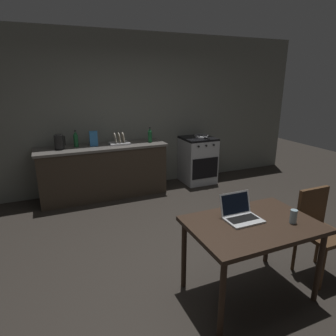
% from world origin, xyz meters
% --- Properties ---
extents(ground_plane, '(12.00, 12.00, 0.00)m').
position_xyz_m(ground_plane, '(0.00, 0.00, 0.00)').
color(ground_plane, '#2D2823').
extents(back_wall, '(6.40, 0.10, 2.76)m').
position_xyz_m(back_wall, '(0.30, 2.57, 1.38)').
color(back_wall, slate).
rests_on(back_wall, ground_plane).
extents(kitchen_counter, '(2.16, 0.64, 0.90)m').
position_xyz_m(kitchen_counter, '(-0.64, 2.22, 0.45)').
color(kitchen_counter, '#382D23').
rests_on(kitchen_counter, ground_plane).
extents(stove_oven, '(0.60, 0.62, 0.90)m').
position_xyz_m(stove_oven, '(1.21, 2.21, 0.45)').
color(stove_oven, '#B7BABF').
rests_on(stove_oven, ground_plane).
extents(dining_table, '(1.15, 0.78, 0.75)m').
position_xyz_m(dining_table, '(0.11, -0.78, 0.66)').
color(dining_table, '#332319').
rests_on(dining_table, ground_plane).
extents(chair, '(0.40, 0.40, 0.91)m').
position_xyz_m(chair, '(0.96, -0.78, 0.53)').
color(chair, '#4C331E').
rests_on(chair, ground_plane).
extents(laptop, '(0.32, 0.28, 0.22)m').
position_xyz_m(laptop, '(0.06, -0.68, 0.79)').
color(laptop, silver).
rests_on(laptop, dining_table).
extents(electric_kettle, '(0.17, 0.15, 0.24)m').
position_xyz_m(electric_kettle, '(-1.31, 2.22, 1.01)').
color(electric_kettle, black).
rests_on(electric_kettle, kitchen_counter).
extents(bottle, '(0.07, 0.07, 0.27)m').
position_xyz_m(bottle, '(0.21, 2.17, 1.02)').
color(bottle, '#19592D').
rests_on(bottle, kitchen_counter).
extents(frying_pan, '(0.27, 0.45, 0.05)m').
position_xyz_m(frying_pan, '(1.26, 2.19, 0.92)').
color(frying_pan, gray).
rests_on(frying_pan, stove_oven).
extents(drinking_glass, '(0.06, 0.06, 0.12)m').
position_xyz_m(drinking_glass, '(0.44, -0.92, 0.81)').
color(drinking_glass, '#99B7C6').
rests_on(drinking_glass, dining_table).
extents(cereal_box, '(0.13, 0.05, 0.25)m').
position_xyz_m(cereal_box, '(-0.76, 2.24, 1.02)').
color(cereal_box, '#3372B2').
rests_on(cereal_box, kitchen_counter).
extents(dish_rack, '(0.34, 0.26, 0.21)m').
position_xyz_m(dish_rack, '(-0.34, 2.22, 0.94)').
color(dish_rack, silver).
rests_on(dish_rack, kitchen_counter).
extents(bottle_b, '(0.07, 0.07, 0.27)m').
position_xyz_m(bottle_b, '(-1.04, 2.30, 1.03)').
color(bottle_b, '#19592D').
rests_on(bottle_b, kitchen_counter).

